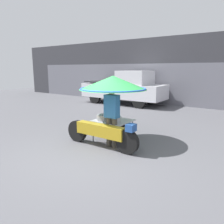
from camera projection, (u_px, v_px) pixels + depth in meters
ground_plane at (92, 154)px, 5.45m from camera, size 36.00×36.00×0.00m
shopfront_building at (196, 71)px, 12.63m from camera, size 28.00×2.06×3.91m
vendor_motorcycle_cart at (112, 91)px, 6.10m from camera, size 2.32×1.91×1.90m
vendor_person at (112, 113)px, 5.81m from camera, size 0.38×0.22×1.65m
pickup_truck at (125, 88)px, 13.00m from camera, size 5.07×1.83×1.98m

